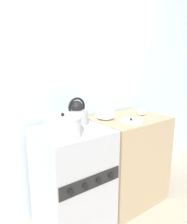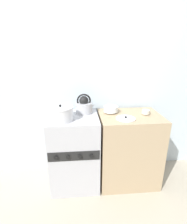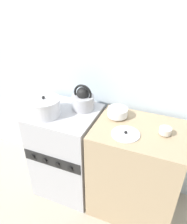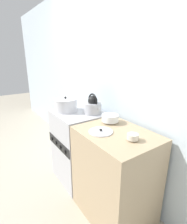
{
  "view_description": "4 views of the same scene",
  "coord_description": "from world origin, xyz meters",
  "views": [
    {
      "loc": [
        -0.87,
        -1.21,
        1.48
      ],
      "look_at": [
        0.22,
        0.27,
        1.04
      ],
      "focal_mm": 35.0,
      "sensor_mm": 36.0,
      "label": 1
    },
    {
      "loc": [
        0.07,
        -1.62,
        1.64
      ],
      "look_at": [
        0.24,
        0.3,
        0.96
      ],
      "focal_mm": 28.0,
      "sensor_mm": 36.0,
      "label": 2
    },
    {
      "loc": [
        0.87,
        -1.16,
        1.92
      ],
      "look_at": [
        0.27,
        0.3,
        0.97
      ],
      "focal_mm": 35.0,
      "sensor_mm": 36.0,
      "label": 3
    },
    {
      "loc": [
        1.74,
        -0.7,
        1.58
      ],
      "look_at": [
        0.31,
        0.28,
        1.01
      ],
      "focal_mm": 28.0,
      "sensor_mm": 36.0,
      "label": 4
    }
  ],
  "objects": [
    {
      "name": "stove",
      "position": [
        0.0,
        0.27,
        0.46
      ],
      "size": [
        0.58,
        0.57,
        0.92
      ],
      "color": "#B2B2B7",
      "rests_on": "ground_plane"
    },
    {
      "name": "enamel_bowl",
      "position": [
        0.46,
        0.39,
        0.96
      ],
      "size": [
        0.17,
        0.17,
        0.08
      ],
      "color": "white",
      "rests_on": "counter"
    },
    {
      "name": "kettle",
      "position": [
        0.13,
        0.39,
        1.01
      ],
      "size": [
        0.25,
        0.2,
        0.24
      ],
      "color": "#B2B2B7",
      "rests_on": "stove"
    },
    {
      "name": "loose_pot_lid",
      "position": [
        0.59,
        0.17,
        0.92
      ],
      "size": [
        0.22,
        0.22,
        0.03
      ],
      "color": "silver",
      "rests_on": "counter"
    },
    {
      "name": "cooking_pot",
      "position": [
        -0.13,
        0.18,
        1.0
      ],
      "size": [
        0.28,
        0.28,
        0.18
      ],
      "color": "silver",
      "rests_on": "stove"
    },
    {
      "name": "small_ceramic_bowl",
      "position": [
        0.87,
        0.29,
        0.94
      ],
      "size": [
        0.09,
        0.09,
        0.06
      ],
      "color": "beige",
      "rests_on": "counter"
    },
    {
      "name": "wall_back",
      "position": [
        0.0,
        0.63,
        1.25
      ],
      "size": [
        7.0,
        0.06,
        2.5
      ],
      "color": "silver",
      "rests_on": "ground_plane"
    },
    {
      "name": "ground_plane",
      "position": [
        0.0,
        0.0,
        0.0
      ],
      "size": [
        12.0,
        12.0,
        0.0
      ],
      "primitive_type": "plane",
      "color": "#B2A893"
    },
    {
      "name": "counter",
      "position": [
        0.68,
        0.28,
        0.46
      ],
      "size": [
        0.73,
        0.56,
        0.91
      ],
      "color": "tan",
      "rests_on": "ground_plane"
    }
  ]
}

